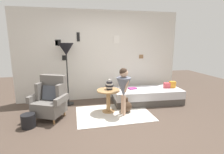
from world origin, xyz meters
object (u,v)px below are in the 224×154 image
at_px(armchair, 51,99).
at_px(daybed, 147,96).
at_px(magazine_basket, 28,121).
at_px(book_on_daybed, 132,88).
at_px(person_child, 124,85).
at_px(demijohn_near, 126,106).
at_px(floor_lamp, 66,51).
at_px(vase_striped, 109,85).
at_px(side_table, 108,96).

bearing_deg(armchair, daybed, 9.91).
xyz_separation_m(armchair, daybed, (2.55, 0.45, -0.24)).
bearing_deg(magazine_basket, book_on_daybed, 20.35).
bearing_deg(person_child, armchair, 172.39).
relative_size(daybed, demijohn_near, 5.32).
relative_size(armchair, person_child, 0.86).
bearing_deg(armchair, demijohn_near, -2.48).
bearing_deg(demijohn_near, person_child, -129.22).
distance_m(daybed, magazine_basket, 3.08).
distance_m(demijohn_near, magazine_basket, 2.20).
xyz_separation_m(floor_lamp, book_on_daybed, (1.78, -0.26, -1.05)).
xyz_separation_m(armchair, magazine_basket, (-0.41, -0.40, -0.30)).
xyz_separation_m(book_on_daybed, magazine_basket, (-2.55, -0.95, -0.28)).
bearing_deg(book_on_daybed, magazine_basket, -159.65).
relative_size(daybed, floor_lamp, 1.15).
bearing_deg(demijohn_near, vase_striped, 160.01).
height_order(armchair, floor_lamp, floor_lamp).
bearing_deg(demijohn_near, floor_lamp, 147.85).
bearing_deg(demijohn_near, book_on_daybed, 59.20).
distance_m(side_table, book_on_daybed, 0.95).
bearing_deg(armchair, floor_lamp, 65.27).
xyz_separation_m(daybed, floor_lamp, (-2.18, 0.36, 1.26)).
xyz_separation_m(floor_lamp, person_child, (1.29, -1.03, -0.74)).
bearing_deg(magazine_basket, side_table, 13.81).
distance_m(person_child, demijohn_near, 0.61).
height_order(vase_striped, floor_lamp, floor_lamp).
bearing_deg(person_child, floor_lamp, 141.40).
xyz_separation_m(floor_lamp, demijohn_near, (1.40, -0.88, -1.32)).
height_order(book_on_daybed, magazine_basket, book_on_daybed).
relative_size(person_child, magazine_basket, 4.05).
distance_m(armchair, vase_striped, 1.40).
xyz_separation_m(side_table, person_child, (0.31, -0.25, 0.32)).
height_order(vase_striped, book_on_daybed, vase_striped).
height_order(floor_lamp, magazine_basket, floor_lamp).
bearing_deg(armchair, person_child, -7.61).
bearing_deg(side_table, daybed, 18.88).
bearing_deg(side_table, vase_striped, 44.68).
bearing_deg(vase_striped, magazine_basket, -165.42).
bearing_deg(demijohn_near, magazine_basket, -171.63).
relative_size(armchair, vase_striped, 3.83).
bearing_deg(book_on_daybed, vase_striped, -147.85).
xyz_separation_m(side_table, magazine_basket, (-1.75, -0.43, -0.26)).
xyz_separation_m(vase_striped, demijohn_near, (0.39, -0.14, -0.53)).
height_order(floor_lamp, book_on_daybed, floor_lamp).
bearing_deg(person_child, book_on_daybed, 57.49).
height_order(demijohn_near, magazine_basket, demijohn_near).
distance_m(side_table, magazine_basket, 1.82).
relative_size(armchair, floor_lamp, 0.58).
relative_size(daybed, vase_striped, 7.67).
height_order(side_table, magazine_basket, side_table).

